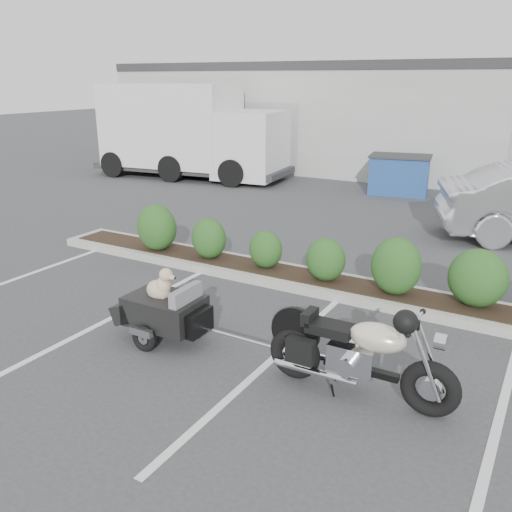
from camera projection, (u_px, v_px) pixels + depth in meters
The scene contains 7 objects.
ground at pixel (215, 326), 7.91m from camera, with size 90.00×90.00×0.00m, color #38383A.
planter_kerb at pixel (336, 286), 9.22m from camera, with size 12.00×1.00×0.15m, color #9E9E93.
building at pixel (457, 116), 21.26m from camera, with size 26.00×10.00×4.00m, color #9EA099.
motorcycle at pixel (358, 355), 6.03m from camera, with size 2.23×0.75×1.28m.
pet_trailer at pixel (164, 309), 7.39m from camera, with size 1.77×0.99×1.06m.
dumpster at pixel (399, 174), 16.73m from camera, with size 2.01×1.54×1.20m.
delivery_truck at pixel (190, 133), 19.26m from camera, with size 7.32×3.16×3.25m.
Camera 1 is at (4.12, -5.92, 3.46)m, focal length 38.00 mm.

